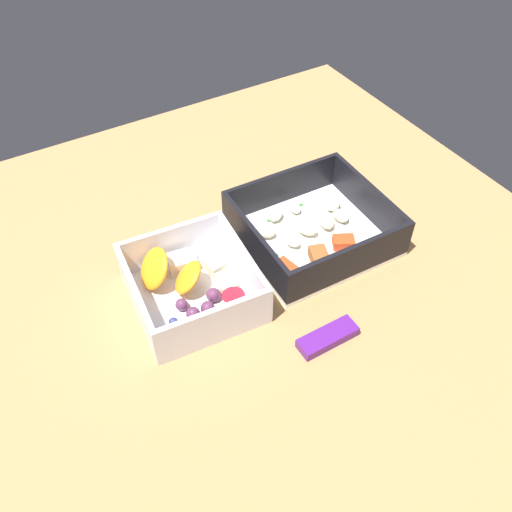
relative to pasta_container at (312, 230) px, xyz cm
name	(u,v)px	position (x,y,z in cm)	size (l,w,h in cm)	color
table_surface	(253,282)	(9.82, 1.66, -2.72)	(80.00, 80.00, 2.00)	#9E7547
pasta_container	(312,230)	(0.00, 0.00, 0.00)	(18.41, 17.16, 5.59)	white
fruit_bowl	(192,286)	(17.64, 0.89, 0.27)	(14.79, 15.46, 5.61)	white
candy_bar	(328,337)	(7.62, 14.07, -1.12)	(7.00, 2.40, 1.20)	#51197A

